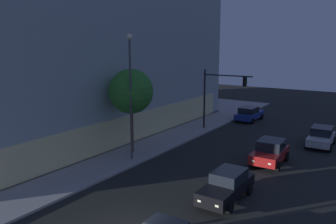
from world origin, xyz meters
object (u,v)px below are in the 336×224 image
at_px(car_red, 270,152).
at_px(sidewalk_tree, 131,92).
at_px(car_blue, 249,114).
at_px(street_lamp_sidewalk, 130,84).
at_px(car_black, 227,186).
at_px(car_silver, 321,137).
at_px(modern_building, 45,44).
at_px(traffic_light_far_corner, 219,90).

bearing_deg(car_red, sidewalk_tree, 111.85).
bearing_deg(car_red, car_blue, 26.32).
xyz_separation_m(street_lamp_sidewalk, sidewalk_tree, (1.30, 1.04, -0.79)).
bearing_deg(car_black, car_silver, -10.05).
xyz_separation_m(car_red, car_blue, (13.27, 6.57, -0.07)).
bearing_deg(car_silver, car_red, 161.09).
relative_size(car_silver, car_blue, 0.93).
relative_size(modern_building, street_lamp_sidewalk, 3.55).
bearing_deg(car_black, modern_building, 74.36).
relative_size(modern_building, car_black, 7.31).
distance_m(car_black, car_blue, 21.64).
bearing_deg(traffic_light_far_corner, modern_building, 112.23).
xyz_separation_m(street_lamp_sidewalk, car_black, (-2.10, -8.77, -5.08)).
bearing_deg(car_black, street_lamp_sidewalk, 76.55).
relative_size(modern_building, sidewalk_tree, 4.93).
height_order(sidewalk_tree, car_silver, sidewalk_tree).
height_order(sidewalk_tree, car_red, sidewalk_tree).
height_order(street_lamp_sidewalk, sidewalk_tree, street_lamp_sidewalk).
height_order(car_silver, car_blue, car_silver).
bearing_deg(street_lamp_sidewalk, modern_building, 73.18).
relative_size(traffic_light_far_corner, sidewalk_tree, 0.91).
bearing_deg(street_lamp_sidewalk, car_blue, -7.29).
distance_m(car_black, car_silver, 14.53).
relative_size(car_red, car_silver, 0.97).
bearing_deg(modern_building, street_lamp_sidewalk, -106.82).
xyz_separation_m(modern_building, sidewalk_tree, (-3.55, -15.00, -3.71)).
distance_m(street_lamp_sidewalk, car_black, 10.35).
bearing_deg(modern_building, car_black, -105.64).
distance_m(modern_building, street_lamp_sidewalk, 17.01).
xyz_separation_m(modern_building, car_silver, (7.36, -27.35, -7.98)).
relative_size(street_lamp_sidewalk, sidewalk_tree, 1.39).
xyz_separation_m(sidewalk_tree, car_red, (4.00, -9.98, -4.23)).
height_order(traffic_light_far_corner, street_lamp_sidewalk, street_lamp_sidewalk).
height_order(street_lamp_sidewalk, car_silver, street_lamp_sidewalk).
distance_m(traffic_light_far_corner, sidewalk_tree, 11.05).
bearing_deg(car_silver, sidewalk_tree, 131.45).
bearing_deg(traffic_light_far_corner, car_black, -152.77).
bearing_deg(car_black, traffic_light_far_corner, 27.23).
height_order(modern_building, street_lamp_sidewalk, modern_building).
bearing_deg(car_red, car_silver, -18.91).
distance_m(car_silver, car_blue, 10.97).
distance_m(modern_building, car_blue, 24.33).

